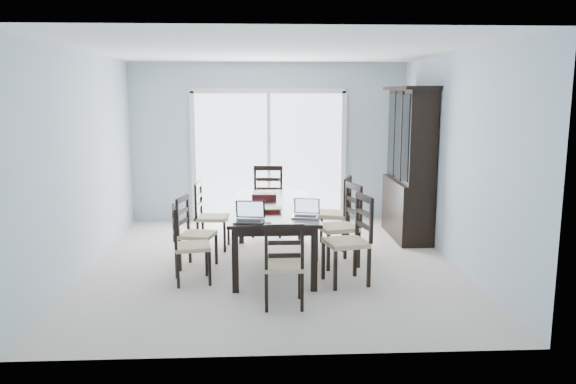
% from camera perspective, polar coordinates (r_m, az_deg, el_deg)
% --- Properties ---
extents(floor, '(5.00, 5.00, 0.00)m').
position_cam_1_polar(floor, '(7.08, -1.56, -7.29)').
color(floor, beige).
rests_on(floor, ground).
extents(ceiling, '(5.00, 5.00, 0.00)m').
position_cam_1_polar(ceiling, '(6.78, -1.67, 14.21)').
color(ceiling, white).
rests_on(ceiling, back_wall).
extents(back_wall, '(4.50, 0.02, 2.60)m').
position_cam_1_polar(back_wall, '(9.29, -1.97, 5.04)').
color(back_wall, '#ADC1CF').
rests_on(back_wall, floor).
extents(wall_left, '(0.02, 5.00, 2.60)m').
position_cam_1_polar(wall_left, '(7.12, -20.06, 2.93)').
color(wall_left, '#ADC1CF').
rests_on(wall_left, floor).
extents(wall_right, '(0.02, 5.00, 2.60)m').
position_cam_1_polar(wall_right, '(7.21, 16.59, 3.20)').
color(wall_right, '#ADC1CF').
rests_on(wall_right, floor).
extents(balcony, '(4.50, 2.00, 0.10)m').
position_cam_1_polar(balcony, '(10.48, -2.02, -1.86)').
color(balcony, gray).
rests_on(balcony, ground).
extents(railing, '(4.50, 0.06, 1.10)m').
position_cam_1_polar(railing, '(11.36, -2.11, 2.13)').
color(railing, '#99999E').
rests_on(railing, balcony).
extents(dining_table, '(1.00, 2.20, 0.75)m').
position_cam_1_polar(dining_table, '(6.91, -1.59, -1.94)').
color(dining_table, black).
rests_on(dining_table, floor).
extents(china_hutch, '(0.50, 1.38, 2.20)m').
position_cam_1_polar(china_hutch, '(8.36, 12.21, 2.69)').
color(china_hutch, black).
rests_on(china_hutch, floor).
extents(sliding_door, '(2.52, 0.05, 2.18)m').
position_cam_1_polar(sliding_door, '(9.29, -1.96, 3.71)').
color(sliding_door, silver).
rests_on(sliding_door, floor).
extents(chair_left_near, '(0.46, 0.45, 1.01)m').
position_cam_1_polar(chair_left_near, '(6.35, -10.53, -4.44)').
color(chair_left_near, black).
rests_on(chair_left_near, floor).
extents(chair_left_mid, '(0.47, 0.46, 1.01)m').
position_cam_1_polar(chair_left_mid, '(6.90, -9.84, -3.27)').
color(chair_left_mid, black).
rests_on(chair_left_mid, floor).
extents(chair_left_far, '(0.44, 0.43, 1.06)m').
position_cam_1_polar(chair_left_far, '(7.71, -8.30, -1.64)').
color(chair_left_far, black).
rests_on(chair_left_far, floor).
extents(chair_right_near, '(0.53, 0.52, 1.15)m').
position_cam_1_polar(chair_right_near, '(6.28, 6.77, -3.82)').
color(chair_right_near, black).
rests_on(chair_right_near, floor).
extents(chair_right_mid, '(0.55, 0.54, 1.17)m').
position_cam_1_polar(chair_right_mid, '(6.95, 5.81, -2.39)').
color(chair_right_mid, black).
rests_on(chair_right_mid, floor).
extents(chair_right_far, '(0.56, 0.55, 1.14)m').
position_cam_1_polar(chair_right_far, '(7.69, 5.24, -1.28)').
color(chair_right_far, black).
rests_on(chair_right_far, floor).
extents(chair_end_near, '(0.38, 0.39, 1.02)m').
position_cam_1_polar(chair_end_near, '(5.50, -0.42, -6.51)').
color(chair_end_near, black).
rests_on(chair_end_near, floor).
extents(chair_end_far, '(0.48, 0.49, 1.18)m').
position_cam_1_polar(chair_end_far, '(8.47, -2.07, -0.07)').
color(chair_end_far, black).
rests_on(chair_end_far, floor).
extents(laptop_dark, '(0.34, 0.25, 0.22)m').
position_cam_1_polar(laptop_dark, '(5.97, -3.99, -2.59)').
color(laptop_dark, black).
rests_on(laptop_dark, dining_table).
extents(laptop_silver, '(0.33, 0.26, 0.20)m').
position_cam_1_polar(laptop_silver, '(6.19, 1.79, -2.16)').
color(laptop_silver, silver).
rests_on(laptop_silver, dining_table).
extents(book_stack, '(0.28, 0.22, 0.04)m').
position_cam_1_polar(book_stack, '(6.52, -1.90, -1.77)').
color(book_stack, maroon).
rests_on(book_stack, dining_table).
extents(cell_phone, '(0.12, 0.06, 0.01)m').
position_cam_1_polar(cell_phone, '(5.93, -2.30, -3.13)').
color(cell_phone, black).
rests_on(cell_phone, dining_table).
extents(game_box, '(0.32, 0.18, 0.08)m').
position_cam_1_polar(game_box, '(7.24, -2.41, -0.46)').
color(game_box, '#4D0F1C').
rests_on(game_box, dining_table).
extents(hot_tub, '(2.04, 1.89, 0.93)m').
position_cam_1_polar(hot_tub, '(10.33, -4.84, 0.86)').
color(hot_tub, maroon).
rests_on(hot_tub, balcony).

